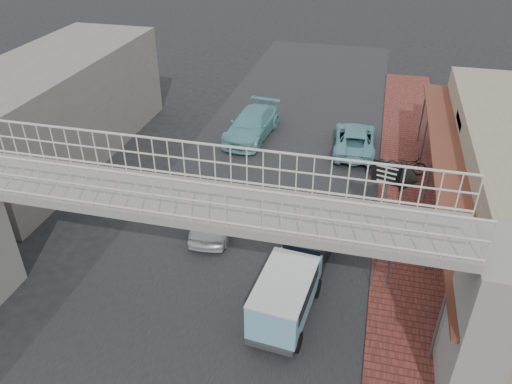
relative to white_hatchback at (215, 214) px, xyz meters
The scene contains 14 objects.
ground 2.34m from the white_hatchback, 52.70° to the right, with size 120.00×120.00×0.00m, color black.
road_strip 2.33m from the white_hatchback, 52.70° to the right, with size 10.00×60.00×0.01m, color black.
sidewalk 7.98m from the white_hatchback, ahead, with size 3.00×40.00×0.10m, color brown.
footbridge 6.45m from the white_hatchback, 76.78° to the right, with size 16.40×2.40×6.34m.
building_far_left 10.68m from the white_hatchback, 156.38° to the left, with size 5.00×14.00×5.00m, color gray.
white_hatchback is the anchor object (origin of this frame).
dark_sedan 4.16m from the white_hatchback, 10.16° to the right, with size 1.47×4.22×1.39m, color black.
angkot_curb 9.75m from the white_hatchback, 59.37° to the left, with size 2.10×4.56×1.27m, color #6BABB9.
angkot_far 8.72m from the white_hatchback, 94.61° to the left, with size 2.06×5.06×1.47m, color #65AEAF.
angkot_van 5.65m from the white_hatchback, 48.44° to the right, with size 1.94×3.72×1.76m.
motorcycle_near 9.83m from the white_hatchback, 39.81° to the left, with size 0.69×1.97×1.03m, color black.
motorcycle_far 8.53m from the white_hatchback, 38.70° to the left, with size 0.51×1.82×1.09m, color black.
street_clock 7.10m from the white_hatchback, 15.99° to the right, with size 0.64×0.55×2.54m.
arrow_sign 7.67m from the white_hatchback, ahead, with size 1.91×1.26×3.17m.
Camera 1 is at (4.30, -14.01, 12.13)m, focal length 35.00 mm.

